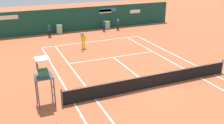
# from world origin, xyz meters

# --- Properties ---
(ground_plane) EXTENTS (80.00, 80.00, 0.01)m
(ground_plane) POSITION_xyz_m (-0.00, 0.58, 0.00)
(ground_plane) COLOR #B25633
(tennis_net) EXTENTS (12.10, 0.10, 1.07)m
(tennis_net) POSITION_xyz_m (0.00, 0.00, 0.51)
(tennis_net) COLOR #4C4C51
(tennis_net) RESTS_ON ground_plane
(sponsor_back_wall) EXTENTS (25.00, 1.02, 2.79)m
(sponsor_back_wall) POSITION_xyz_m (0.02, 16.97, 1.35)
(sponsor_back_wall) COLOR #144233
(sponsor_back_wall) RESTS_ON ground_plane
(umpire_chair) EXTENTS (1.00, 1.00, 2.85)m
(umpire_chair) POSITION_xyz_m (-6.82, 0.59, 1.87)
(umpire_chair) COLOR #47474C
(umpire_chair) RESTS_ON ground_plane
(player_on_baseline) EXTENTS (0.70, 0.66, 1.81)m
(player_on_baseline) POSITION_xyz_m (-1.65, 9.86, 0.96)
(player_on_baseline) COLOR yellow
(player_on_baseline) RESTS_ON ground_plane
(ball_kid_right_post) EXTENTS (0.45, 0.19, 1.34)m
(ball_kid_right_post) POSITION_xyz_m (4.50, 15.32, 0.77)
(ball_kid_right_post) COLOR black
(ball_kid_right_post) RESTS_ON ground_plane
(ball_kid_left_post) EXTENTS (0.44, 0.20, 1.33)m
(ball_kid_left_post) POSITION_xyz_m (2.67, 15.32, 0.76)
(ball_kid_left_post) COLOR black
(ball_kid_left_post) RESTS_ON ground_plane
(ball_kid_centre_post) EXTENTS (0.45, 0.23, 1.37)m
(ball_kid_centre_post) POSITION_xyz_m (-3.86, 15.32, 0.79)
(ball_kid_centre_post) COLOR black
(ball_kid_centre_post) RESTS_ON ground_plane
(tennis_ball_near_service_line) EXTENTS (0.07, 0.07, 0.07)m
(tennis_ball_near_service_line) POSITION_xyz_m (-1.89, 2.54, 0.03)
(tennis_ball_near_service_line) COLOR #CCE033
(tennis_ball_near_service_line) RESTS_ON ground_plane
(tennis_ball_by_sideline) EXTENTS (0.07, 0.07, 0.07)m
(tennis_ball_by_sideline) POSITION_xyz_m (0.39, 3.82, 0.03)
(tennis_ball_by_sideline) COLOR #CCE033
(tennis_ball_by_sideline) RESTS_ON ground_plane
(tennis_ball_mid_court) EXTENTS (0.07, 0.07, 0.07)m
(tennis_ball_mid_court) POSITION_xyz_m (-0.57, 5.77, 0.03)
(tennis_ball_mid_court) COLOR #CCE033
(tennis_ball_mid_court) RESTS_ON ground_plane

